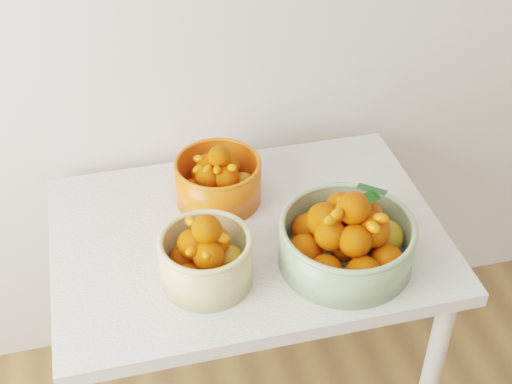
% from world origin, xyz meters
% --- Properties ---
extents(table, '(1.00, 0.70, 0.75)m').
position_xyz_m(table, '(-0.25, 1.60, 0.65)').
color(table, silver).
rests_on(table, ground).
extents(bowl_cream, '(0.23, 0.23, 0.19)m').
position_xyz_m(bowl_cream, '(-0.38, 1.46, 0.82)').
color(bowl_cream, tan).
rests_on(bowl_cream, table).
extents(bowl_green, '(0.42, 0.42, 0.21)m').
position_xyz_m(bowl_green, '(-0.04, 1.44, 0.82)').
color(bowl_green, '#80A06F').
rests_on(bowl_green, table).
extents(bowl_orange, '(0.28, 0.28, 0.17)m').
position_xyz_m(bowl_orange, '(-0.29, 1.75, 0.82)').
color(bowl_orange, '#F04C0F').
rests_on(bowl_orange, table).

